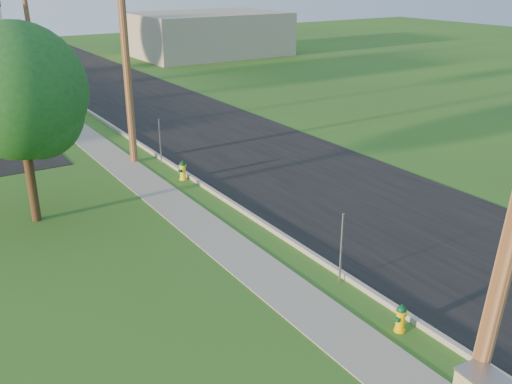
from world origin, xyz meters
TOP-DOWN VIEW (x-y plane):
  - ground_plane at (0.00, 0.00)m, footprint 140.00×140.00m
  - road at (4.50, 10.00)m, footprint 8.00×120.00m
  - curb at (0.50, 10.00)m, footprint 0.15×120.00m
  - sidewalk at (-1.25, 10.00)m, footprint 1.50×120.00m
  - utility_pole_mid at (-0.60, 17.00)m, footprint 1.40×0.32m
  - utility_pole_far at (-0.60, 35.00)m, footprint 1.40×0.32m
  - sign_post_near at (0.25, 4.20)m, footprint 0.05×0.04m
  - sign_post_mid at (0.25, 16.00)m, footprint 0.05×0.04m
  - sign_post_far at (0.25, 28.20)m, footprint 0.05×0.04m
  - distant_building at (18.00, 45.00)m, footprint 14.00×10.00m
  - tree_verge at (-5.58, 12.72)m, footprint 4.28×4.28m
  - hydrant_near at (-0.03, 1.73)m, footprint 0.37×0.33m
  - hydrant_mid at (0.20, 13.75)m, footprint 0.41×0.37m
  - hydrant_far at (0.04, 29.20)m, footprint 0.41×0.37m

SIDE VIEW (x-z plane):
  - ground_plane at x=0.00m, z-range 0.00..0.00m
  - road at x=4.50m, z-range 0.00..0.02m
  - sidewalk at x=-1.25m, z-range 0.00..0.03m
  - curb at x=0.50m, z-range 0.00..0.15m
  - hydrant_near at x=-0.03m, z-range -0.01..0.70m
  - hydrant_mid at x=0.20m, z-range -0.01..0.79m
  - hydrant_far at x=0.04m, z-range -0.01..0.79m
  - sign_post_near at x=0.25m, z-range 0.00..2.00m
  - sign_post_mid at x=0.25m, z-range 0.00..2.00m
  - sign_post_far at x=0.25m, z-range 0.00..2.00m
  - distant_building at x=18.00m, z-range 0.00..4.00m
  - tree_verge at x=-5.58m, z-range 0.93..7.42m
  - utility_pole_far at x=-0.60m, z-range 0.05..9.56m
  - utility_pole_mid at x=-0.60m, z-range 0.05..9.85m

